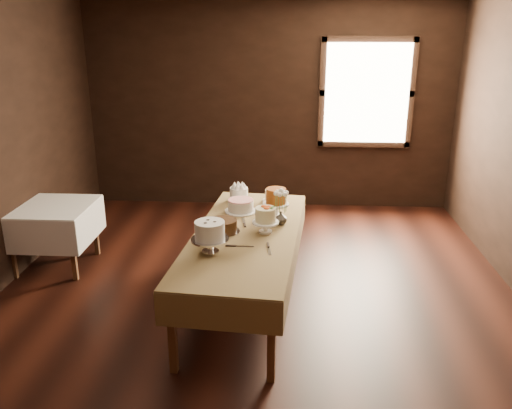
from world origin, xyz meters
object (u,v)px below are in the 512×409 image
object	(u,v)px
cake_chocolate	(223,226)
side_table	(52,213)
cake_lattice	(241,206)
cake_speckled	(275,196)
cake_flowers	(266,221)
cake_swirl	(210,239)
flower_vase	(281,218)
cake_caramel	(276,204)
cake_meringue	(239,195)
cake_server_c	(244,221)
display_table	(246,238)
cake_server_d	(278,223)
cake_server_a	(245,246)
cake_server_b	(269,251)

from	to	relation	value
cake_chocolate	side_table	bearing A→B (deg)	159.83
cake_lattice	cake_speckled	bearing A→B (deg)	46.88
cake_flowers	cake_swirl	distance (m)	0.63
cake_swirl	flower_vase	bearing A→B (deg)	50.61
cake_chocolate	flower_vase	xyz separation A→B (m)	(0.51, 0.23, 0.00)
cake_caramel	cake_flowers	xyz separation A→B (m)	(-0.08, -0.43, -0.02)
cake_swirl	flower_vase	world-z (taller)	cake_swirl
cake_meringue	cake_server_c	world-z (taller)	cake_meringue
cake_lattice	display_table	bearing A→B (deg)	-80.17
side_table	cake_server_d	bearing A→B (deg)	-10.65
cake_server_c	side_table	bearing A→B (deg)	68.61
cake_meringue	cake_flowers	distance (m)	0.92
cake_server_a	cake_server_c	size ratio (longest dim) A/B	1.00
side_table	cake_server_c	xyz separation A→B (m)	(2.05, -0.40, 0.11)
side_table	cake_server_d	world-z (taller)	cake_server_d
cake_meringue	flower_vase	world-z (taller)	cake_meringue
cake_meringue	cake_speckled	size ratio (longest dim) A/B	1.04
cake_meringue	flower_vase	distance (m)	0.79
flower_vase	cake_server_b	bearing A→B (deg)	-97.21
display_table	cake_chocolate	world-z (taller)	cake_chocolate
cake_server_b	cake_flowers	bearing A→B (deg)	179.80
cake_speckled	cake_flowers	distance (m)	0.88
cake_server_a	cake_server_d	world-z (taller)	same
cake_lattice	cake_flowers	distance (m)	0.60
display_table	cake_speckled	world-z (taller)	cake_speckled
side_table	cake_caramel	distance (m)	2.37
cake_speckled	cake_server_c	bearing A→B (deg)	-114.33
cake_caramel	cake_server_b	world-z (taller)	cake_caramel
cake_server_b	side_table	bearing A→B (deg)	-122.44
display_table	cake_server_c	distance (m)	0.31
cake_flowers	cake_swirl	world-z (taller)	cake_swirl
cake_chocolate	cake_server_a	world-z (taller)	cake_chocolate
display_table	side_table	size ratio (longest dim) A/B	2.91
side_table	cake_server_c	world-z (taller)	cake_server_c
cake_server_c	cake_server_d	distance (m)	0.33
cake_lattice	cake_flowers	xyz separation A→B (m)	(0.27, -0.53, 0.05)
cake_flowers	side_table	bearing A→B (deg)	163.42
cake_caramel	cake_server_c	xyz separation A→B (m)	(-0.30, -0.16, -0.12)
side_table	cake_flowers	bearing A→B (deg)	-16.58
cake_caramel	cake_server_b	size ratio (longest dim) A/B	1.21
cake_swirl	cake_server_a	distance (m)	0.33
cake_swirl	flower_vase	distance (m)	0.88
display_table	cake_lattice	distance (m)	0.58
cake_flowers	cake_server_b	bearing A→B (deg)	-82.85
cake_swirl	cake_speckled	bearing A→B (deg)	70.32
cake_server_a	flower_vase	xyz separation A→B (m)	(0.29, 0.54, 0.06)
cake_speckled	cake_swirl	bearing A→B (deg)	-109.68
display_table	cake_server_d	size ratio (longest dim) A/B	9.92
cake_chocolate	cake_server_d	distance (m)	0.54
cake_lattice	side_table	bearing A→B (deg)	175.91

